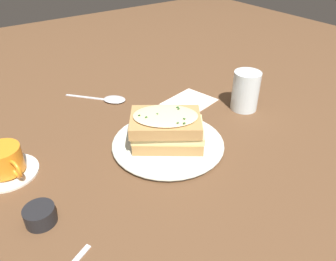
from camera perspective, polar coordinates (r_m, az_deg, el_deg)
ground_plane at (r=0.76m, az=0.05°, el=-1.74°), size 2.40×2.40×0.00m
dinner_plate at (r=0.74m, az=-0.00°, el=-2.30°), size 0.25×0.25×0.01m
sandwich at (r=0.71m, az=-0.19°, el=0.36°), size 0.19×0.17×0.08m
teacup_with_saucer at (r=0.73m, az=-26.52°, el=-5.11°), size 0.12×0.13×0.06m
water_glass at (r=0.89m, az=13.36°, el=6.74°), size 0.07×0.07×0.10m
spoon at (r=0.94m, az=-9.85°, el=5.40°), size 0.14×0.16×0.01m
napkin at (r=0.92m, az=3.72°, el=5.02°), size 0.15×0.14×0.00m
condiment_pot at (r=0.61m, az=-21.39°, el=-13.58°), size 0.05×0.05×0.03m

